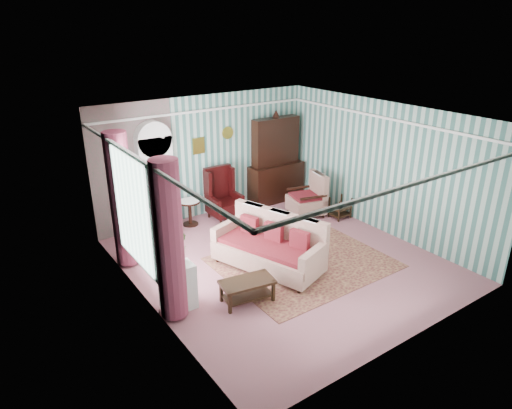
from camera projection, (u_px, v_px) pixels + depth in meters
floor at (282, 261)px, 9.12m from camera, size 6.00×6.00×0.00m
room_shell at (251, 168)px, 8.17m from camera, size 5.53×6.02×2.91m
bookcase at (157, 182)px, 10.15m from camera, size 0.80×0.28×2.24m
dresser_hutch at (276, 157)px, 11.75m from camera, size 1.50×0.56×2.36m
wingback_left at (155, 211)px, 9.90m from camera, size 0.76×0.80×1.25m
wingback_right at (224, 194)px, 10.83m from camera, size 0.76×0.80×1.25m
seated_woman at (155, 212)px, 9.92m from camera, size 0.44×0.40×1.18m
round_side_table at (190, 213)px, 10.62m from camera, size 0.50×0.50×0.60m
nest_table at (340, 207)px, 11.01m from camera, size 0.45×0.38×0.54m
plant_stand at (178, 288)px, 7.47m from camera, size 0.55×0.35×0.80m
rug at (303, 262)px, 9.05m from camera, size 3.20×2.60×0.01m
sofa at (268, 242)px, 8.65m from camera, size 1.72×2.38×1.13m
floral_armchair at (306, 196)px, 11.08m from camera, size 1.05×1.04×0.98m
coffee_table at (247, 291)px, 7.74m from camera, size 0.97×0.62×0.41m
potted_plant_a at (175, 257)px, 7.20m from camera, size 0.40×0.36×0.39m
potted_plant_b at (178, 247)px, 7.40m from camera, size 0.33×0.29×0.51m
potted_plant_c at (170, 256)px, 7.24m from camera, size 0.29×0.29×0.40m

